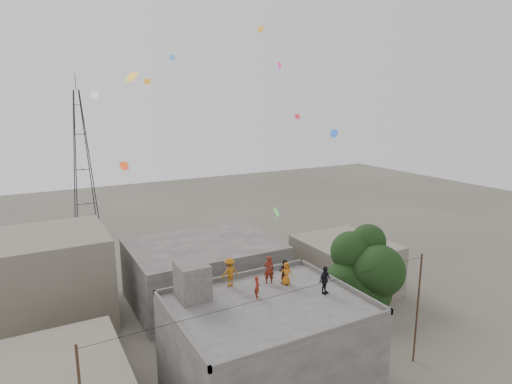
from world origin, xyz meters
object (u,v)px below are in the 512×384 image
person_red_adult (269,270)px  person_dark_adult (325,280)px  tree (365,274)px  transmission_tower (82,162)px  stair_head_box (192,281)px

person_red_adult → person_dark_adult: bearing=143.5°
tree → transmission_tower: 41.12m
transmission_tower → tree: bearing=-73.9°
tree → transmission_tower: size_ratio=0.45×
tree → person_red_adult: bearing=163.7°
transmission_tower → person_red_adult: size_ratio=11.73×
stair_head_box → person_red_adult: size_ratio=1.17×
stair_head_box → person_dark_adult: (6.67, -2.97, -0.20)m
stair_head_box → tree: size_ratio=0.22×
transmission_tower → person_red_adult: 38.13m
stair_head_box → tree: (10.57, -2.00, -1.00)m
stair_head_box → transmission_tower: size_ratio=0.10×
person_red_adult → person_dark_adult: person_red_adult is taller
stair_head_box → person_dark_adult: size_ratio=1.24×
tree → person_red_adult: 6.22m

